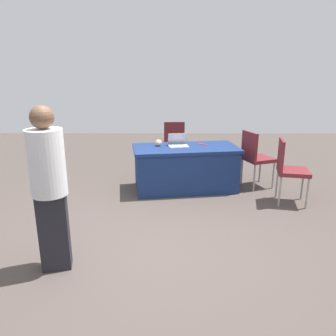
{
  "coord_description": "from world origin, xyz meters",
  "views": [
    {
      "loc": [
        -0.21,
        3.29,
        1.94
      ],
      "look_at": [
        -0.19,
        -0.2,
        0.9
      ],
      "focal_mm": 35.02,
      "sensor_mm": 36.0,
      "label": 1
    }
  ],
  "objects_px": {
    "table_foreground": "(185,168)",
    "yarn_ball": "(158,143)",
    "scissors_red": "(203,144)",
    "person_presenter": "(49,183)",
    "laptop_silver": "(178,144)",
    "chair_tucked_left": "(174,140)",
    "chair_near_front": "(255,155)",
    "chair_by_pillar": "(289,167)"
  },
  "relations": [
    {
      "from": "table_foreground",
      "to": "yarn_ball",
      "type": "bearing_deg",
      "value": -8.25
    },
    {
      "from": "chair_near_front",
      "to": "yarn_ball",
      "type": "distance_m",
      "value": 1.66
    },
    {
      "from": "yarn_ball",
      "to": "scissors_red",
      "type": "bearing_deg",
      "value": -170.96
    },
    {
      "from": "chair_near_front",
      "to": "scissors_red",
      "type": "distance_m",
      "value": 0.91
    },
    {
      "from": "person_presenter",
      "to": "scissors_red",
      "type": "xyz_separation_m",
      "value": [
        -1.72,
        -2.55,
        -0.18
      ]
    },
    {
      "from": "chair_by_pillar",
      "to": "scissors_red",
      "type": "bearing_deg",
      "value": -112.11
    },
    {
      "from": "chair_by_pillar",
      "to": "chair_near_front",
      "type": "bearing_deg",
      "value": -144.47
    },
    {
      "from": "chair_near_front",
      "to": "scissors_red",
      "type": "relative_size",
      "value": 5.4
    },
    {
      "from": "chair_by_pillar",
      "to": "laptop_silver",
      "type": "xyz_separation_m",
      "value": [
        1.63,
        -0.66,
        0.2
      ]
    },
    {
      "from": "laptop_silver",
      "to": "table_foreground",
      "type": "bearing_deg",
      "value": 150.61
    },
    {
      "from": "chair_by_pillar",
      "to": "person_presenter",
      "type": "bearing_deg",
      "value": -47.78
    },
    {
      "from": "laptop_silver",
      "to": "scissors_red",
      "type": "xyz_separation_m",
      "value": [
        -0.43,
        -0.14,
        -0.04
      ]
    },
    {
      "from": "table_foreground",
      "to": "yarn_ball",
      "type": "relative_size",
      "value": 16.95
    },
    {
      "from": "person_presenter",
      "to": "laptop_silver",
      "type": "height_order",
      "value": "person_presenter"
    },
    {
      "from": "yarn_ball",
      "to": "table_foreground",
      "type": "bearing_deg",
      "value": 171.75
    },
    {
      "from": "laptop_silver",
      "to": "yarn_ball",
      "type": "bearing_deg",
      "value": -11.86
    },
    {
      "from": "chair_tucked_left",
      "to": "person_presenter",
      "type": "relative_size",
      "value": 0.58
    },
    {
      "from": "laptop_silver",
      "to": "scissors_red",
      "type": "bearing_deg",
      "value": -170.47
    },
    {
      "from": "chair_near_front",
      "to": "scissors_red",
      "type": "height_order",
      "value": "chair_near_front"
    },
    {
      "from": "table_foreground",
      "to": "person_presenter",
      "type": "distance_m",
      "value": 2.81
    },
    {
      "from": "yarn_ball",
      "to": "laptop_silver",
      "type": "bearing_deg",
      "value": 176.72
    },
    {
      "from": "table_foreground",
      "to": "scissors_red",
      "type": "relative_size",
      "value": 10.17
    },
    {
      "from": "chair_by_pillar",
      "to": "person_presenter",
      "type": "distance_m",
      "value": 3.42
    },
    {
      "from": "laptop_silver",
      "to": "person_presenter",
      "type": "bearing_deg",
      "value": 53.23
    },
    {
      "from": "table_foreground",
      "to": "chair_near_front",
      "type": "relative_size",
      "value": 1.88
    },
    {
      "from": "chair_tucked_left",
      "to": "chair_by_pillar",
      "type": "xyz_separation_m",
      "value": [
        -1.69,
        2.04,
        0.03
      ]
    },
    {
      "from": "chair_near_front",
      "to": "chair_tucked_left",
      "type": "distance_m",
      "value": 1.91
    },
    {
      "from": "laptop_silver",
      "to": "scissors_red",
      "type": "distance_m",
      "value": 0.45
    },
    {
      "from": "chair_by_pillar",
      "to": "laptop_silver",
      "type": "distance_m",
      "value": 1.77
    },
    {
      "from": "chair_near_front",
      "to": "scissors_red",
      "type": "bearing_deg",
      "value": -115.54
    },
    {
      "from": "chair_tucked_left",
      "to": "scissors_red",
      "type": "height_order",
      "value": "chair_tucked_left"
    },
    {
      "from": "chair_tucked_left",
      "to": "yarn_ball",
      "type": "relative_size",
      "value": 8.78
    },
    {
      "from": "table_foreground",
      "to": "person_presenter",
      "type": "bearing_deg",
      "value": 59.09
    },
    {
      "from": "chair_near_front",
      "to": "laptop_silver",
      "type": "bearing_deg",
      "value": -107.74
    },
    {
      "from": "table_foreground",
      "to": "person_presenter",
      "type": "height_order",
      "value": "person_presenter"
    },
    {
      "from": "chair_tucked_left",
      "to": "laptop_silver",
      "type": "relative_size",
      "value": 2.66
    },
    {
      "from": "chair_tucked_left",
      "to": "laptop_silver",
      "type": "distance_m",
      "value": 1.41
    },
    {
      "from": "person_presenter",
      "to": "laptop_silver",
      "type": "bearing_deg",
      "value": -129.94
    },
    {
      "from": "table_foreground",
      "to": "chair_by_pillar",
      "type": "height_order",
      "value": "chair_by_pillar"
    },
    {
      "from": "scissors_red",
      "to": "chair_tucked_left",
      "type": "bearing_deg",
      "value": 150.85
    },
    {
      "from": "chair_by_pillar",
      "to": "scissors_red",
      "type": "relative_size",
      "value": 5.43
    },
    {
      "from": "person_presenter",
      "to": "yarn_ball",
      "type": "xyz_separation_m",
      "value": [
        -0.96,
        -2.43,
        -0.13
      ]
    }
  ]
}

